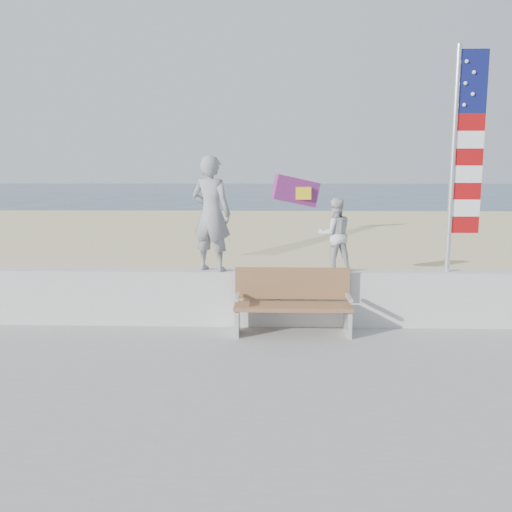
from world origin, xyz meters
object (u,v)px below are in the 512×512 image
object	(u,v)px
adult	(211,214)
flag	(462,151)
bench	(293,301)
child	(335,235)

from	to	relation	value
adult	flag	distance (m)	4.04
adult	bench	xyz separation A→B (m)	(1.30, -0.45, -1.31)
adult	flag	size ratio (longest dim) A/B	0.53
bench	flag	bearing A→B (deg)	9.84
child	flag	size ratio (longest dim) A/B	0.34
bench	flag	distance (m)	3.52
adult	flag	xyz separation A→B (m)	(3.92, -0.00, 0.99)
bench	flag	xyz separation A→B (m)	(2.62, 0.45, 2.30)
adult	child	xyz separation A→B (m)	(1.98, 0.00, -0.33)
child	adult	bearing A→B (deg)	-12.95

